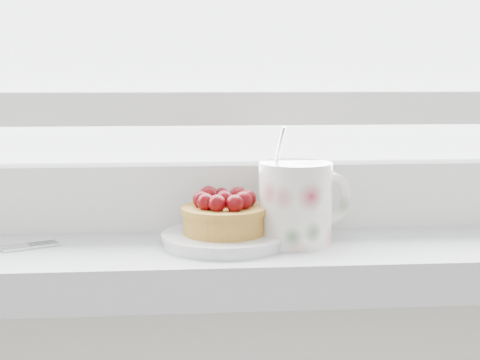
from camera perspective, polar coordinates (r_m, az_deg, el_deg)
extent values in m
cube|color=silver|center=(0.68, -2.35, -6.82)|extent=(1.60, 0.20, 0.04)
cube|color=white|center=(0.74, -2.62, -1.25)|extent=(1.30, 0.05, 0.07)
cube|color=white|center=(0.73, -2.67, 6.13)|extent=(1.30, 0.04, 0.04)
cylinder|color=silver|center=(0.66, -1.34, -5.03)|extent=(0.12, 0.12, 0.01)
cylinder|color=#986721|center=(0.66, -1.34, -3.41)|extent=(0.08, 0.08, 0.03)
cylinder|color=#986721|center=(0.65, -1.35, -2.54)|extent=(0.08, 0.08, 0.01)
sphere|color=#40070A|center=(0.65, -1.35, -1.64)|extent=(0.02, 0.02, 0.02)
sphere|color=#40070A|center=(0.66, 0.65, -1.58)|extent=(0.02, 0.02, 0.02)
sphere|color=#40070A|center=(0.67, -0.16, -1.34)|extent=(0.02, 0.02, 0.02)
sphere|color=#40070A|center=(0.67, -1.59, -1.34)|extent=(0.02, 0.02, 0.02)
sphere|color=#40070A|center=(0.67, -2.69, -1.32)|extent=(0.02, 0.02, 0.02)
sphere|color=#40070A|center=(0.65, -3.34, -1.68)|extent=(0.02, 0.02, 0.02)
sphere|color=#40070A|center=(0.64, -2.94, -1.89)|extent=(0.02, 0.02, 0.02)
sphere|color=#40070A|center=(0.63, -1.98, -2.01)|extent=(0.02, 0.02, 0.02)
sphere|color=#40070A|center=(0.63, -0.46, -2.02)|extent=(0.02, 0.02, 0.02)
sphere|color=#40070A|center=(0.64, 0.27, -1.77)|extent=(0.02, 0.02, 0.02)
cylinder|color=silver|center=(0.66, 4.74, -2.00)|extent=(0.09, 0.09, 0.08)
cylinder|color=black|center=(0.65, 4.78, 1.20)|extent=(0.06, 0.06, 0.01)
torus|color=silver|center=(0.68, 7.54, -1.57)|extent=(0.06, 0.03, 0.06)
cylinder|color=silver|center=(0.66, 3.33, 2.48)|extent=(0.01, 0.02, 0.05)
cube|color=silver|center=(0.68, -18.65, -5.48)|extent=(0.03, 0.03, 0.00)
cube|color=silver|center=(0.68, -16.35, -5.42)|extent=(0.03, 0.02, 0.00)
cube|color=silver|center=(0.68, -16.46, -5.32)|extent=(0.03, 0.02, 0.00)
cube|color=silver|center=(0.69, -16.57, -5.21)|extent=(0.03, 0.02, 0.00)
cube|color=silver|center=(0.69, -16.69, -5.11)|extent=(0.03, 0.02, 0.00)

